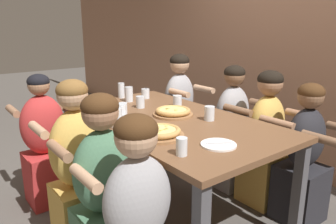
{
  "coord_description": "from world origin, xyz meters",
  "views": [
    {
      "loc": [
        1.93,
        -1.48,
        1.51
      ],
      "look_at": [
        0.0,
        0.0,
        0.84
      ],
      "focal_mm": 35.0,
      "sensor_mm": 36.0,
      "label": 1
    }
  ],
  "objects": [
    {
      "name": "restaurant_back_panel",
      "position": [
        0.0,
        1.52,
        1.6
      ],
      "size": [
        10.0,
        0.06,
        3.2
      ],
      "primitive_type": "cube",
      "color": "#9E7056",
      "rests_on": "ground"
    },
    {
      "name": "diner_near_center",
      "position": [
        -0.03,
        -0.74,
        0.54
      ],
      "size": [
        0.51,
        0.4,
        1.17
      ],
      "rotation": [
        0.0,
        0.0,
        1.57
      ],
      "color": "gold",
      "rests_on": "ground"
    },
    {
      "name": "pizza_board_main",
      "position": [
        -0.04,
        0.08,
        0.82
      ],
      "size": [
        0.32,
        0.32,
        0.06
      ],
      "color": "#996B42",
      "rests_on": "dining_table"
    },
    {
      "name": "diner_far_right",
      "position": [
        0.74,
        0.74,
        0.5
      ],
      "size": [
        0.51,
        0.4,
        1.09
      ],
      "rotation": [
        0.0,
        0.0,
        -1.57
      ],
      "color": "#232328",
      "rests_on": "ground"
    },
    {
      "name": "drinking_glass_g",
      "position": [
        -0.26,
        -0.25,
        0.84
      ],
      "size": [
        0.07,
        0.07,
        0.11
      ],
      "color": "silver",
      "rests_on": "dining_table"
    },
    {
      "name": "diner_far_left",
      "position": [
        -0.76,
        0.74,
        0.56
      ],
      "size": [
        0.51,
        0.4,
        1.19
      ],
      "rotation": [
        0.0,
        0.0,
        -1.57
      ],
      "color": "#99999E",
      "rests_on": "ground"
    },
    {
      "name": "dining_table",
      "position": [
        0.0,
        0.0,
        0.71
      ],
      "size": [
        1.87,
        1.04,
        0.79
      ],
      "color": "brown",
      "rests_on": "ground"
    },
    {
      "name": "diner_near_midright",
      "position": [
        0.36,
        -0.74,
        0.53
      ],
      "size": [
        0.51,
        0.4,
        1.15
      ],
      "rotation": [
        0.0,
        0.0,
        1.57
      ],
      "color": "#477556",
      "rests_on": "ground"
    },
    {
      "name": "drinking_glass_j",
      "position": [
        -0.41,
        0.01,
        0.84
      ],
      "size": [
        0.08,
        0.08,
        0.1
      ],
      "color": "silver",
      "rests_on": "dining_table"
    },
    {
      "name": "drinking_glass_c",
      "position": [
        -0.11,
        -0.35,
        0.85
      ],
      "size": [
        0.08,
        0.08,
        0.14
      ],
      "color": "silver",
      "rests_on": "dining_table"
    },
    {
      "name": "drinking_glass_d",
      "position": [
        -0.33,
        -0.41,
        0.85
      ],
      "size": [
        0.06,
        0.06,
        0.12
      ],
      "color": "silver",
      "rests_on": "dining_table"
    },
    {
      "name": "drinking_glass_e",
      "position": [
        0.23,
        0.22,
        0.85
      ],
      "size": [
        0.08,
        0.08,
        0.11
      ],
      "color": "silver",
      "rests_on": "dining_table"
    },
    {
      "name": "diner_near_left",
      "position": [
        -0.74,
        -0.74,
        0.5
      ],
      "size": [
        0.51,
        0.4,
        1.12
      ],
      "rotation": [
        0.0,
        0.0,
        1.57
      ],
      "color": "#B22D2D",
      "rests_on": "ground"
    },
    {
      "name": "diner_far_midright",
      "position": [
        0.38,
        0.74,
        0.53
      ],
      "size": [
        0.51,
        0.4,
        1.15
      ],
      "rotation": [
        0.0,
        0.0,
        -1.57
      ],
      "color": "gold",
      "rests_on": "ground"
    },
    {
      "name": "diner_far_center",
      "position": [
        0.01,
        0.74,
        0.52
      ],
      "size": [
        0.51,
        0.4,
        1.15
      ],
      "rotation": [
        0.0,
        0.0,
        -1.57
      ],
      "color": "#99999E",
      "rests_on": "ground"
    },
    {
      "name": "cocktail_glass_blue",
      "position": [
        -0.69,
        0.25,
        0.83
      ],
      "size": [
        0.08,
        0.08,
        0.12
      ],
      "color": "silver",
      "rests_on": "dining_table"
    },
    {
      "name": "empty_plate_b",
      "position": [
        0.04,
        -0.29,
        0.8
      ],
      "size": [
        0.19,
        0.19,
        0.02
      ],
      "color": "white",
      "rests_on": "dining_table"
    },
    {
      "name": "pizza_board_second",
      "position": [
        0.31,
        -0.3,
        0.82
      ],
      "size": [
        0.31,
        0.31,
        0.06
      ],
      "color": "#996B42",
      "rests_on": "dining_table"
    },
    {
      "name": "ground_plane",
      "position": [
        0.0,
        0.0,
        0.0
      ],
      "size": [
        18.0,
        18.0,
        0.0
      ],
      "primitive_type": "plane",
      "color": "#514C47",
      "rests_on": "ground"
    },
    {
      "name": "drinking_glass_h",
      "position": [
        -0.67,
        0.05,
        0.85
      ],
      "size": [
        0.07,
        0.07,
        0.14
      ],
      "color": "silver",
      "rests_on": "dining_table"
    },
    {
      "name": "drinking_glass_b",
      "position": [
        -0.03,
        -0.43,
        0.86
      ],
      "size": [
        0.08,
        0.08,
        0.14
      ],
      "color": "silver",
      "rests_on": "dining_table"
    },
    {
      "name": "empty_plate_a",
      "position": [
        0.65,
        -0.11,
        0.8
      ],
      "size": [
        0.22,
        0.22,
        0.02
      ],
      "color": "white",
      "rests_on": "dining_table"
    },
    {
      "name": "drinking_glass_f",
      "position": [
        0.63,
        -0.39,
        0.84
      ],
      "size": [
        0.06,
        0.06,
        0.1
      ],
      "color": "silver",
      "rests_on": "dining_table"
    },
    {
      "name": "drinking_glass_i",
      "position": [
        -0.24,
        0.28,
        0.84
      ],
      "size": [
        0.08,
        0.08,
        0.1
      ],
      "color": "silver",
      "rests_on": "dining_table"
    },
    {
      "name": "drinking_glass_a",
      "position": [
        -0.85,
        0.07,
        0.86
      ],
      "size": [
        0.06,
        0.06,
        0.15
      ],
      "color": "silver",
      "rests_on": "dining_table"
    },
    {
      "name": "empty_plate_c",
      "position": [
        -0.66,
        -0.26,
        0.8
      ],
      "size": [
        0.21,
        0.21,
        0.02
      ],
      "color": "white",
      "rests_on": "dining_table"
    }
  ]
}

